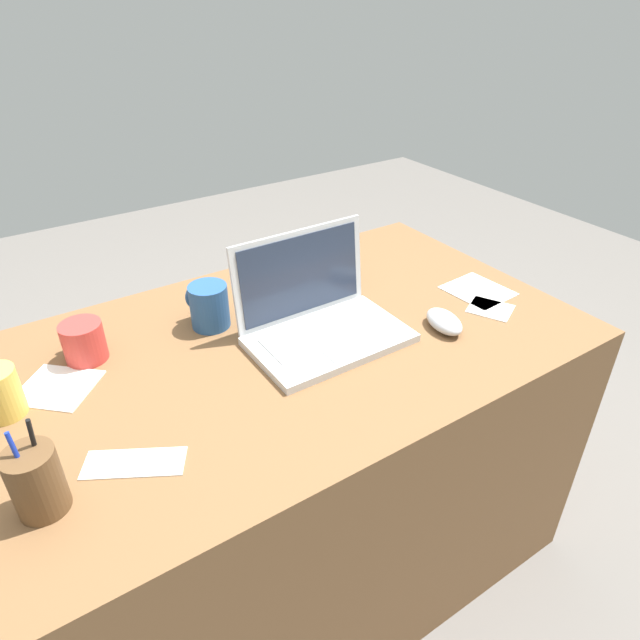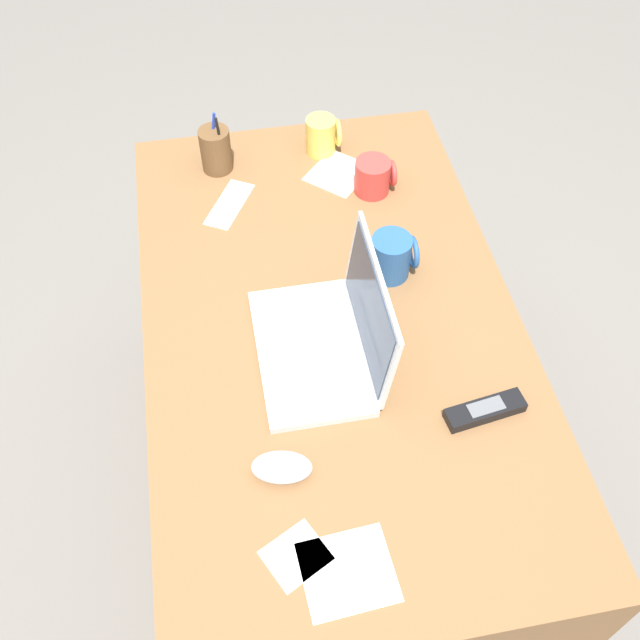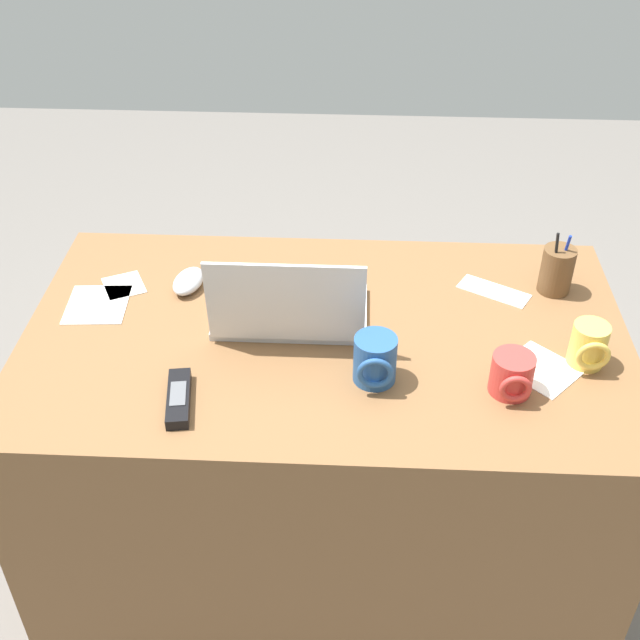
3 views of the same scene
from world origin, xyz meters
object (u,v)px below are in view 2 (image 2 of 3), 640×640
coffee_mug_spare (392,256)px  coffee_mug_white (374,177)px  laptop (329,338)px  cordless_phone (485,410)px  coffee_mug_tall (322,136)px  pen_holder (216,150)px  computer_mouse (282,467)px

coffee_mug_spare → coffee_mug_white: bearing=175.4°
laptop → cordless_phone: laptop is taller
coffee_mug_tall → coffee_mug_spare: coffee_mug_spare is taller
pen_holder → coffee_mug_spare: bearing=39.0°
coffee_mug_tall → pen_holder: 0.27m
coffee_mug_spare → pen_holder: bearing=-141.0°
laptop → coffee_mug_tall: laptop is taller
computer_mouse → laptop: bearing=163.8°
laptop → coffee_mug_tall: bearing=170.7°
coffee_mug_white → coffee_mug_tall: 0.20m
coffee_mug_tall → cordless_phone: 0.85m
coffee_mug_white → coffee_mug_spare: size_ratio=0.95×
computer_mouse → coffee_mug_white: 0.79m
laptop → coffee_mug_spare: size_ratio=3.32×
computer_mouse → cordless_phone: size_ratio=0.69×
coffee_mug_tall → coffee_mug_spare: bearing=9.3°
laptop → coffee_mug_tall: size_ratio=3.54×
coffee_mug_white → cordless_phone: (0.66, 0.07, -0.03)m
coffee_mug_white → coffee_mug_tall: coffee_mug_tall is taller
coffee_mug_white → cordless_phone: coffee_mug_white is taller
coffee_mug_spare → pen_holder: pen_holder is taller
coffee_mug_tall → cordless_phone: size_ratio=0.60×
laptop → coffee_mug_white: (-0.46, 0.20, -0.00)m
laptop → pen_holder: laptop is taller
laptop → computer_mouse: laptop is taller
coffee_mug_tall → pen_holder: size_ratio=0.60×
coffee_mug_tall → coffee_mug_spare: size_ratio=0.94×
computer_mouse → pen_holder: bearing=-165.9°
pen_holder → cordless_phone: bearing=28.1°
coffee_mug_tall → coffee_mug_spare: (0.44, 0.07, 0.00)m
laptop → pen_holder: 0.64m
laptop → coffee_mug_tall: (-0.63, 0.10, 0.00)m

